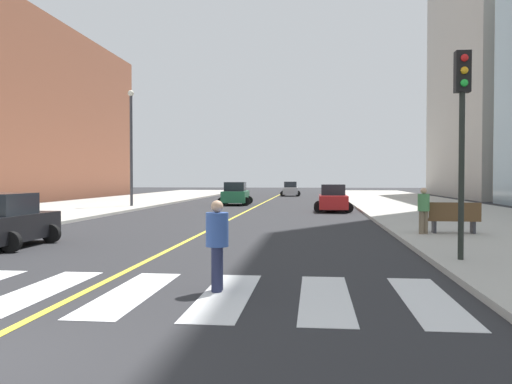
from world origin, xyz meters
TOP-DOWN VIEW (x-y plane):
  - sidewalk_kerb_east at (12.20, 20.00)m, footprint 10.00×120.00m
  - crosswalk_paint at (0.00, 4.00)m, footprint 13.50×4.00m
  - lane_divider_paint at (0.00, 40.00)m, footprint 0.16×80.00m
  - low_rise_brick_west at (-27.15, 46.04)m, footprint 16.00×32.00m
  - car_green_nearest at (-1.84, 36.24)m, footprint 2.61×4.10m
  - car_black_second at (-5.24, 10.06)m, footprint 2.38×3.77m
  - car_red_third at (5.49, 28.73)m, footprint 2.42×3.87m
  - car_silver_fourth at (1.55, 57.30)m, footprint 2.44×3.82m
  - traffic_light_near_corner at (7.88, 7.91)m, footprint 0.36×0.41m
  - park_bench at (9.32, 14.34)m, footprint 1.83×0.65m
  - pedestrian_crossing at (2.48, 4.32)m, footprint 0.43×0.43m
  - pedestrian_waiting_east at (8.18, 13.98)m, footprint 0.41×0.41m
  - street_lamp at (-8.62, 31.44)m, footprint 0.44×0.44m

SIDE VIEW (x-z plane):
  - lane_divider_paint at x=0.00m, z-range 0.00..0.01m
  - crosswalk_paint at x=0.00m, z-range 0.00..0.01m
  - sidewalk_kerb_east at x=12.20m, z-range 0.00..0.15m
  - park_bench at x=9.32m, z-range 0.13..1.25m
  - car_black_second at x=-5.24m, z-range -0.05..1.62m
  - car_silver_fourth at x=1.55m, z-range -0.05..1.63m
  - car_red_third at x=5.49m, z-range -0.06..1.67m
  - car_green_nearest at x=-1.84m, z-range -0.06..1.75m
  - pedestrian_crossing at x=2.48m, z-range 0.09..1.82m
  - pedestrian_waiting_east at x=8.18m, z-range 0.23..1.89m
  - traffic_light_near_corner at x=7.88m, z-range 1.17..6.25m
  - street_lamp at x=-8.62m, z-range 0.83..9.04m
  - low_rise_brick_west at x=-27.15m, z-range 0.00..16.70m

